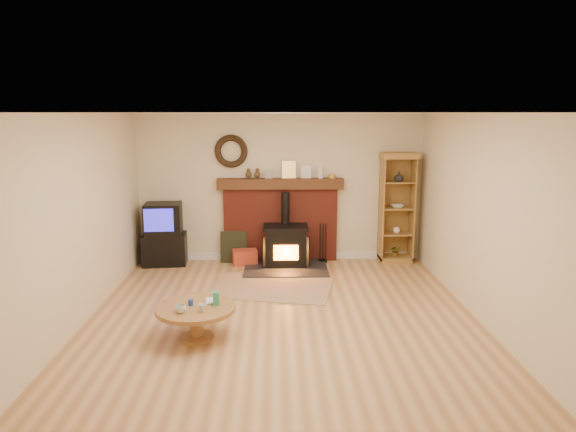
{
  "coord_description": "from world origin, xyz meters",
  "views": [
    {
      "loc": [
        -0.08,
        -6.24,
        2.6
      ],
      "look_at": [
        0.09,
        1.0,
        1.14
      ],
      "focal_mm": 32.0,
      "sensor_mm": 36.0,
      "label": 1
    }
  ],
  "objects_px": {
    "wood_stove": "(286,247)",
    "tv_unit": "(164,235)",
    "curio_cabinet": "(396,208)",
    "coffee_table": "(196,312)"
  },
  "relations": [
    {
      "from": "coffee_table",
      "to": "wood_stove",
      "type": "bearing_deg",
      "value": 68.99
    },
    {
      "from": "wood_stove",
      "to": "coffee_table",
      "type": "height_order",
      "value": "wood_stove"
    },
    {
      "from": "tv_unit",
      "to": "coffee_table",
      "type": "distance_m",
      "value": 3.23
    },
    {
      "from": "curio_cabinet",
      "to": "tv_unit",
      "type": "bearing_deg",
      "value": -178.78
    },
    {
      "from": "wood_stove",
      "to": "curio_cabinet",
      "type": "relative_size",
      "value": 0.72
    },
    {
      "from": "wood_stove",
      "to": "curio_cabinet",
      "type": "height_order",
      "value": "curio_cabinet"
    },
    {
      "from": "wood_stove",
      "to": "tv_unit",
      "type": "distance_m",
      "value": 2.12
    },
    {
      "from": "tv_unit",
      "to": "curio_cabinet",
      "type": "distance_m",
      "value": 4.09
    },
    {
      "from": "tv_unit",
      "to": "curio_cabinet",
      "type": "xyz_separation_m",
      "value": [
        4.06,
        0.09,
        0.45
      ]
    },
    {
      "from": "wood_stove",
      "to": "tv_unit",
      "type": "bearing_deg",
      "value": 174.68
    }
  ]
}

